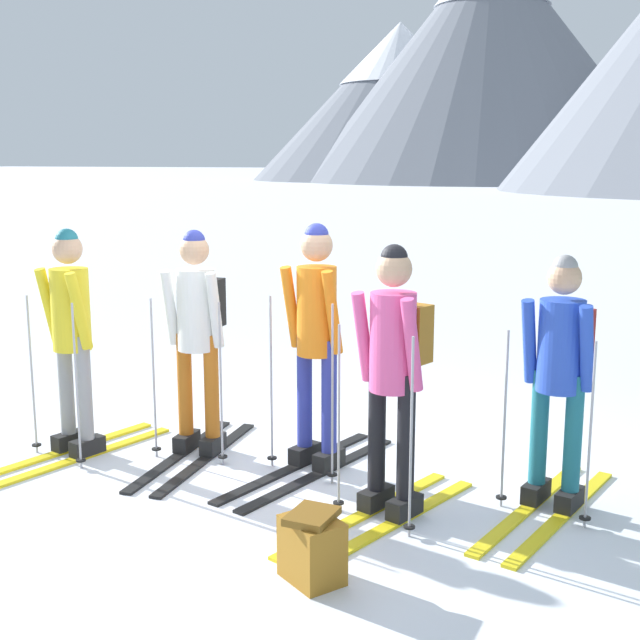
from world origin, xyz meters
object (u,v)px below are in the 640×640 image
at_px(skier_in_pink, 393,366).
at_px(skier_in_yellow, 71,334).
at_px(skier_in_orange, 316,336).
at_px(skier_in_blue, 560,370).
at_px(skier_in_white, 197,330).
at_px(backpack_on_snow_front, 312,547).

bearing_deg(skier_in_pink, skier_in_yellow, 179.26).
xyz_separation_m(skier_in_yellow, skier_in_pink, (2.53, -0.03, 0.03)).
distance_m(skier_in_orange, skier_in_pink, 0.94).
bearing_deg(skier_in_pink, skier_in_blue, 31.01).
relative_size(skier_in_orange, skier_in_pink, 1.04).
bearing_deg(skier_in_blue, skier_in_white, -178.14).
bearing_deg(skier_in_orange, skier_in_yellow, -164.04).
xyz_separation_m(skier_in_orange, skier_in_pink, (0.77, -0.53, -0.02)).
bearing_deg(skier_in_white, skier_in_blue, 1.86).
height_order(skier_in_white, skier_in_orange, skier_in_orange).
relative_size(skier_in_yellow, skier_in_blue, 1.02).
height_order(skier_in_orange, skier_in_blue, skier_in_orange).
height_order(skier_in_blue, backpack_on_snow_front, skier_in_blue).
height_order(skier_in_pink, backpack_on_snow_front, skier_in_pink).
bearing_deg(skier_in_blue, skier_in_yellow, -171.54).
height_order(skier_in_yellow, skier_in_white, skier_in_yellow).
bearing_deg(backpack_on_snow_front, skier_in_yellow, 157.63).
height_order(skier_in_orange, skier_in_pink, skier_in_orange).
distance_m(skier_in_pink, backpack_on_snow_front, 1.24).
xyz_separation_m(skier_in_white, skier_in_orange, (0.93, 0.08, 0.02)).
bearing_deg(skier_in_white, backpack_on_snow_front, -41.54).
bearing_deg(skier_in_yellow, backpack_on_snow_front, -22.37).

